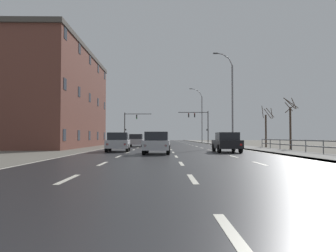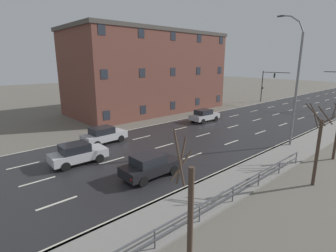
{
  "view_description": "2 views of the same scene",
  "coord_description": "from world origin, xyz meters",
  "px_view_note": "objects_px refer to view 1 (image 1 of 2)",
  "views": [
    {
      "loc": [
        -0.86,
        -2.0,
        1.2
      ],
      "look_at": [
        0.07,
        49.77,
        2.93
      ],
      "focal_mm": 35.54,
      "sensor_mm": 36.0,
      "label": 1
    },
    {
      "loc": [
        16.86,
        14.27,
        7.47
      ],
      "look_at": [
        0.0,
        29.43,
        1.81
      ],
      "focal_mm": 27.62,
      "sensor_mm": 36.0,
      "label": 2
    }
  ],
  "objects_px": {
    "traffic_signal_left": "(130,123)",
    "car_near_right": "(136,140)",
    "brick_building": "(44,99)",
    "street_lamp_midground": "(231,101)",
    "traffic_signal_right": "(201,121)",
    "car_mid_centre": "(227,142)",
    "street_lamp_distant": "(201,116)",
    "car_distant": "(118,142)",
    "car_far_right": "(157,143)"
  },
  "relations": [
    {
      "from": "car_near_right",
      "to": "car_distant",
      "type": "bearing_deg",
      "value": -91.39
    },
    {
      "from": "street_lamp_distant",
      "to": "car_near_right",
      "type": "xyz_separation_m",
      "value": [
        -11.48,
        -28.75,
        -4.83
      ]
    },
    {
      "from": "street_lamp_distant",
      "to": "brick_building",
      "type": "bearing_deg",
      "value": -128.39
    },
    {
      "from": "street_lamp_distant",
      "to": "traffic_signal_left",
      "type": "height_order",
      "value": "street_lamp_distant"
    },
    {
      "from": "car_far_right",
      "to": "brick_building",
      "type": "distance_m",
      "value": 23.34
    },
    {
      "from": "car_distant",
      "to": "brick_building",
      "type": "distance_m",
      "value": 18.42
    },
    {
      "from": "car_distant",
      "to": "car_near_right",
      "type": "bearing_deg",
      "value": 85.55
    },
    {
      "from": "traffic_signal_left",
      "to": "car_far_right",
      "type": "relative_size",
      "value": 1.4
    },
    {
      "from": "street_lamp_midground",
      "to": "car_mid_centre",
      "type": "xyz_separation_m",
      "value": [
        -3.23,
        -13.53,
        -4.79
      ]
    },
    {
      "from": "traffic_signal_right",
      "to": "car_distant",
      "type": "height_order",
      "value": "traffic_signal_right"
    },
    {
      "from": "street_lamp_midground",
      "to": "car_distant",
      "type": "relative_size",
      "value": 2.73
    },
    {
      "from": "car_near_right",
      "to": "car_mid_centre",
      "type": "bearing_deg",
      "value": -61.22
    },
    {
      "from": "traffic_signal_left",
      "to": "car_distant",
      "type": "height_order",
      "value": "traffic_signal_left"
    },
    {
      "from": "car_mid_centre",
      "to": "brick_building",
      "type": "height_order",
      "value": "brick_building"
    },
    {
      "from": "car_distant",
      "to": "traffic_signal_right",
      "type": "bearing_deg",
      "value": 70.2
    },
    {
      "from": "car_near_right",
      "to": "car_mid_centre",
      "type": "distance_m",
      "value": 17.37
    },
    {
      "from": "traffic_signal_right",
      "to": "car_far_right",
      "type": "height_order",
      "value": "traffic_signal_right"
    },
    {
      "from": "traffic_signal_left",
      "to": "car_mid_centre",
      "type": "xyz_separation_m",
      "value": [
        11.19,
        -36.48,
        -3.04
      ]
    },
    {
      "from": "traffic_signal_left",
      "to": "car_distant",
      "type": "xyz_separation_m",
      "value": [
        2.49,
        -35.19,
        -3.04
      ]
    },
    {
      "from": "traffic_signal_right",
      "to": "car_distant",
      "type": "relative_size",
      "value": 1.48
    },
    {
      "from": "traffic_signal_left",
      "to": "car_near_right",
      "type": "relative_size",
      "value": 1.42
    },
    {
      "from": "traffic_signal_left",
      "to": "brick_building",
      "type": "bearing_deg",
      "value": -111.7
    },
    {
      "from": "street_lamp_midground",
      "to": "street_lamp_distant",
      "type": "height_order",
      "value": "street_lamp_distant"
    },
    {
      "from": "traffic_signal_right",
      "to": "street_lamp_distant",
      "type": "bearing_deg",
      "value": 82.25
    },
    {
      "from": "brick_building",
      "to": "car_near_right",
      "type": "bearing_deg",
      "value": 0.55
    },
    {
      "from": "traffic_signal_left",
      "to": "car_mid_centre",
      "type": "distance_m",
      "value": 38.28
    },
    {
      "from": "car_far_right",
      "to": "brick_building",
      "type": "bearing_deg",
      "value": 130.8
    },
    {
      "from": "car_near_right",
      "to": "car_mid_centre",
      "type": "xyz_separation_m",
      "value": [
        8.29,
        -15.27,
        0.0
      ]
    },
    {
      "from": "traffic_signal_right",
      "to": "car_far_right",
      "type": "bearing_deg",
      "value": -100.99
    },
    {
      "from": "car_near_right",
      "to": "street_lamp_midground",
      "type": "bearing_deg",
      "value": -8.28
    },
    {
      "from": "car_near_right",
      "to": "street_lamp_distant",
      "type": "bearing_deg",
      "value": 68.52
    },
    {
      "from": "street_lamp_midground",
      "to": "brick_building",
      "type": "xyz_separation_m",
      "value": [
        -22.9,
        1.63,
        0.37
      ]
    },
    {
      "from": "street_lamp_midground",
      "to": "car_near_right",
      "type": "bearing_deg",
      "value": 171.43
    },
    {
      "from": "street_lamp_midground",
      "to": "traffic_signal_right",
      "type": "xyz_separation_m",
      "value": [
        -1.0,
        23.43,
        -1.32
      ]
    },
    {
      "from": "traffic_signal_left",
      "to": "car_near_right",
      "type": "distance_m",
      "value": 21.62
    },
    {
      "from": "street_lamp_midground",
      "to": "car_near_right",
      "type": "xyz_separation_m",
      "value": [
        -11.52,
        1.73,
        -4.79
      ]
    },
    {
      "from": "car_distant",
      "to": "car_near_right",
      "type": "distance_m",
      "value": 13.99
    },
    {
      "from": "street_lamp_midground",
      "to": "traffic_signal_right",
      "type": "height_order",
      "value": "street_lamp_midground"
    },
    {
      "from": "street_lamp_midground",
      "to": "car_near_right",
      "type": "distance_m",
      "value": 12.59
    },
    {
      "from": "car_mid_centre",
      "to": "car_far_right",
      "type": "bearing_deg",
      "value": -154.27
    },
    {
      "from": "street_lamp_midground",
      "to": "car_mid_centre",
      "type": "distance_m",
      "value": 14.71
    },
    {
      "from": "street_lamp_midground",
      "to": "brick_building",
      "type": "distance_m",
      "value": 22.96
    },
    {
      "from": "traffic_signal_left",
      "to": "car_near_right",
      "type": "xyz_separation_m",
      "value": [
        2.9,
        -21.21,
        -3.04
      ]
    },
    {
      "from": "car_far_right",
      "to": "car_mid_centre",
      "type": "relative_size",
      "value": 1.01
    },
    {
      "from": "car_near_right",
      "to": "car_far_right",
      "type": "relative_size",
      "value": 0.99
    },
    {
      "from": "street_lamp_midground",
      "to": "car_far_right",
      "type": "height_order",
      "value": "street_lamp_midground"
    },
    {
      "from": "traffic_signal_left",
      "to": "brick_building",
      "type": "height_order",
      "value": "brick_building"
    },
    {
      "from": "street_lamp_distant",
      "to": "traffic_signal_left",
      "type": "distance_m",
      "value": 16.34
    },
    {
      "from": "traffic_signal_left",
      "to": "brick_building",
      "type": "xyz_separation_m",
      "value": [
        -8.48,
        -21.32,
        2.11
      ]
    },
    {
      "from": "traffic_signal_right",
      "to": "car_near_right",
      "type": "distance_m",
      "value": 24.36
    }
  ]
}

